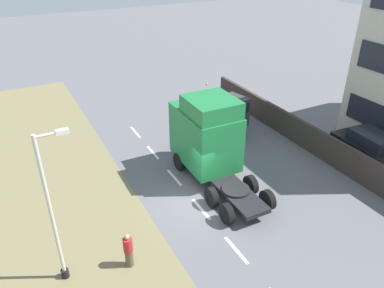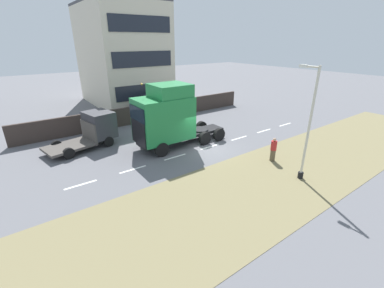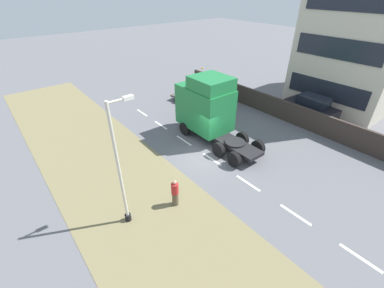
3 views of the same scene
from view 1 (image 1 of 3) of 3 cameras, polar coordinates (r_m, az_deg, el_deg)
The scene contains 9 objects.
ground_plane at distance 19.69m, azimuth 0.41°, elevation -8.74°, with size 120.00×120.00×0.00m, color slate.
grass_verge at distance 18.31m, azimuth -16.91°, elevation -13.69°, with size 7.00×44.00×0.01m.
lane_markings at distance 19.20m, azimuth 1.41°, elevation -9.87°, with size 0.16×21.00×0.00m.
boundary_wall at distance 24.09m, azimuth 19.69°, elevation -0.51°, with size 0.25×24.00×1.73m.
lorry_cab at distance 20.58m, azimuth 2.38°, elevation 1.06°, with size 2.78×7.43×4.94m.
flatbed_truck at distance 26.10m, azimuth 4.92°, elevation 4.70°, with size 3.20×5.45×2.57m.
parked_car at distance 24.45m, azimuth 25.25°, elevation -0.78°, with size 2.24×4.51×2.15m.
lamp_post at distance 14.86m, azimuth -20.15°, elevation -10.58°, with size 1.27×0.31×6.50m.
pedestrian at distance 16.12m, azimuth -9.65°, elevation -15.73°, with size 0.39×0.39×1.66m.
Camera 1 is at (-7.34, -13.73, 12.05)m, focal length 35.00 mm.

